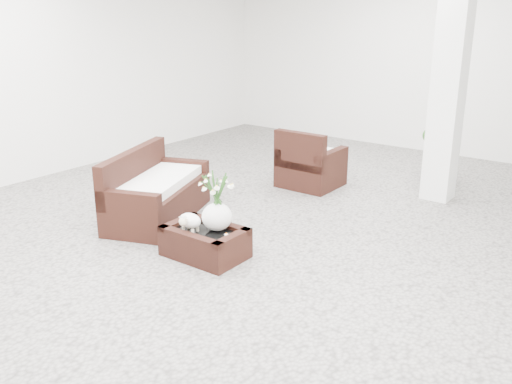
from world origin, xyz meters
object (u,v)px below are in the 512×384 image
Objects in this scene: coffee_table at (205,243)px; loveseat at (157,186)px; topiary at (438,136)px; armchair at (311,157)px.

loveseat reaches higher than coffee_table.
coffee_table is 1.45m from loveseat.
coffee_table is 0.53× the size of loveseat.
topiary is (2.40, 3.73, 0.32)m from loveseat.
armchair reaches higher than loveseat.
coffee_table is 4.46m from topiary.
topiary is (1.10, 4.28, 0.62)m from coffee_table.
topiary is (1.53, 1.28, 0.32)m from armchair.
topiary reaches higher than armchair.
loveseat is 1.09× the size of topiary.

